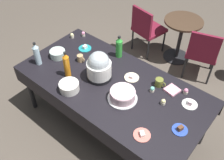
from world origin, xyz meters
name	(u,v)px	position (x,y,z in m)	size (l,w,h in m)	color
ground	(112,123)	(0.00, 0.00, 0.00)	(9.00, 9.00, 0.00)	brown
potluck_table	(112,87)	(0.00, 0.00, 0.69)	(2.20, 1.10, 0.75)	black
frosted_layer_cake	(123,95)	(0.23, -0.11, 0.81)	(0.32, 0.32, 0.12)	silver
slow_cooker	(99,67)	(-0.17, -0.02, 0.91)	(0.29, 0.29, 0.35)	black
glass_salad_bowl	(58,54)	(-0.83, -0.07, 0.79)	(0.19, 0.19, 0.09)	#B2C6BC
ceramic_snack_bowl	(69,87)	(-0.29, -0.38, 0.80)	(0.22, 0.22, 0.10)	silver
dessert_plate_cream	(132,77)	(0.12, 0.21, 0.76)	(0.17, 0.17, 0.04)	beige
dessert_plate_cobalt	(180,129)	(0.90, -0.07, 0.76)	(0.15, 0.15, 0.05)	#2D4CB2
dessert_plate_coral	(142,135)	(0.66, -0.35, 0.76)	(0.17, 0.17, 0.04)	#E07266
dessert_plate_teal	(85,48)	(-0.69, 0.27, 0.76)	(0.17, 0.17, 0.05)	teal
dessert_plate_white	(190,104)	(0.82, 0.28, 0.76)	(0.16, 0.16, 0.06)	white
cupcake_berry	(152,89)	(0.42, 0.18, 0.78)	(0.05, 0.05, 0.07)	beige
cupcake_vanilla	(83,34)	(-0.91, 0.47, 0.78)	(0.05, 0.05, 0.07)	beige
cupcake_mint	(163,102)	(0.60, 0.10, 0.78)	(0.05, 0.05, 0.07)	beige
cupcake_lemon	(186,91)	(0.71, 0.39, 0.78)	(0.05, 0.05, 0.07)	beige
cupcake_cocoa	(72,36)	(-1.00, 0.34, 0.78)	(0.05, 0.05, 0.07)	beige
soda_bottle_lime_soda	(119,47)	(-0.25, 0.43, 0.89)	(0.08, 0.08, 0.30)	green
soda_bottle_orange_juice	(67,65)	(-0.47, -0.23, 0.91)	(0.07, 0.07, 0.34)	orange
soda_bottle_water	(37,54)	(-0.91, -0.31, 0.89)	(0.07, 0.07, 0.31)	silver
coffee_mug_tan	(80,58)	(-0.55, 0.05, 0.79)	(0.12, 0.08, 0.09)	tan
coffee_mug_olive	(159,82)	(0.42, 0.31, 0.80)	(0.13, 0.09, 0.09)	olive
paper_napkin_stack	(172,90)	(0.58, 0.33, 0.76)	(0.14, 0.14, 0.02)	pink
maroon_chair_left	(146,28)	(-0.56, 1.56, 0.49)	(0.52, 0.52, 0.85)	maroon
maroon_chair_right	(203,51)	(0.42, 1.56, 0.49)	(0.55, 0.55, 0.85)	maroon
round_cafe_table	(181,33)	(-0.05, 1.78, 0.50)	(0.60, 0.60, 0.72)	#473323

